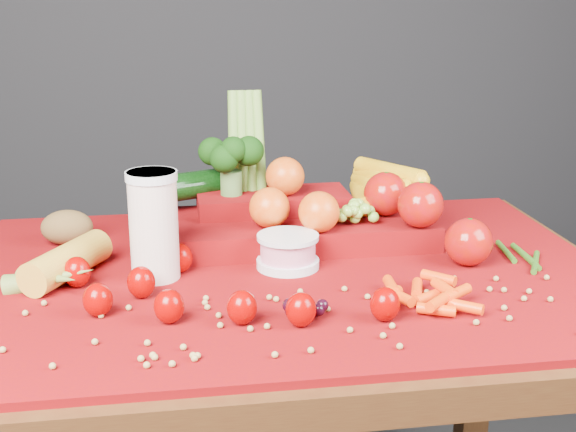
{
  "coord_description": "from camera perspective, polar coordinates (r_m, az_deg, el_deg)",
  "views": [
    {
      "loc": [
        -0.2,
        -1.23,
        1.23
      ],
      "look_at": [
        0.0,
        0.02,
        0.85
      ],
      "focal_mm": 50.0,
      "sensor_mm": 36.0,
      "label": 1
    }
  ],
  "objects": [
    {
      "name": "table",
      "position": [
        1.37,
        0.13,
        -8.08
      ],
      "size": [
        1.1,
        0.8,
        0.75
      ],
      "color": "#34180B",
      "rests_on": "ground"
    },
    {
      "name": "red_cloth",
      "position": [
        1.33,
        0.14,
        -4.13
      ],
      "size": [
        1.05,
        0.75,
        0.01
      ],
      "primitive_type": "cube",
      "color": "#6B0703",
      "rests_on": "table"
    },
    {
      "name": "milk_glass",
      "position": [
        1.28,
        -9.54,
        -0.4
      ],
      "size": [
        0.08,
        0.08,
        0.18
      ],
      "rotation": [
        0.0,
        0.0,
        0.31
      ],
      "color": "beige",
      "rests_on": "red_cloth"
    },
    {
      "name": "yogurt_bowl",
      "position": [
        1.33,
        -0.01,
        -2.43
      ],
      "size": [
        0.1,
        0.1,
        0.06
      ],
      "rotation": [
        0.0,
        0.0,
        -0.02
      ],
      "color": "silver",
      "rests_on": "red_cloth"
    },
    {
      "name": "strawberry_scatter",
      "position": [
        1.18,
        -6.55,
        -5.24
      ],
      "size": [
        0.48,
        0.28,
        0.05
      ],
      "color": "#8D0000",
      "rests_on": "red_cloth"
    },
    {
      "name": "dark_grape_cluster",
      "position": [
        1.15,
        1.26,
        -6.53
      ],
      "size": [
        0.06,
        0.05,
        0.03
      ],
      "primitive_type": null,
      "color": "black",
      "rests_on": "red_cloth"
    },
    {
      "name": "soybean_scatter",
      "position": [
        1.14,
        1.74,
        -7.14
      ],
      "size": [
        0.84,
        0.24,
        0.01
      ],
      "primitive_type": null,
      "color": "#A38746",
      "rests_on": "red_cloth"
    },
    {
      "name": "corn_ear",
      "position": [
        1.3,
        -16.23,
        -3.94
      ],
      "size": [
        0.25,
        0.26,
        0.06
      ],
      "rotation": [
        0.0,
        0.0,
        1.06
      ],
      "color": "gold",
      "rests_on": "red_cloth"
    },
    {
      "name": "potato",
      "position": [
        1.5,
        -15.44,
        -0.78
      ],
      "size": [
        0.09,
        0.07,
        0.06
      ],
      "primitive_type": "ellipsoid",
      "color": "brown",
      "rests_on": "red_cloth"
    },
    {
      "name": "baby_carrot_pile",
      "position": [
        1.21,
        9.9,
        -5.51
      ],
      "size": [
        0.18,
        0.17,
        0.03
      ],
      "primitive_type": null,
      "color": "#EF3E08",
      "rests_on": "red_cloth"
    },
    {
      "name": "green_bean_pile",
      "position": [
        1.43,
        15.95,
        -2.82
      ],
      "size": [
        0.14,
        0.12,
        0.01
      ],
      "primitive_type": null,
      "color": "#295A14",
      "rests_on": "red_cloth"
    },
    {
      "name": "produce_mound",
      "position": [
        1.46,
        1.05,
        0.49
      ],
      "size": [
        0.6,
        0.37,
        0.27
      ],
      "color": "#6B0703",
      "rests_on": "red_cloth"
    }
  ]
}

